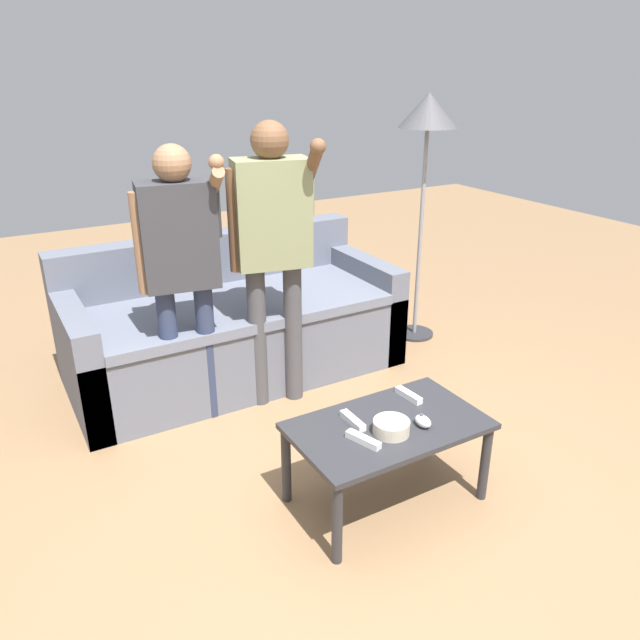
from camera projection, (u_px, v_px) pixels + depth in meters
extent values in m
plane|color=#93704C|center=(345.00, 514.00, 2.74)|extent=(12.00, 12.00, 0.00)
cube|color=slate|center=(236.00, 339.00, 3.92)|extent=(2.04, 0.92, 0.46)
cube|color=slate|center=(238.00, 305.00, 3.76)|extent=(1.76, 0.80, 0.06)
cube|color=slate|center=(211.00, 261.00, 4.06)|extent=(2.04, 0.18, 0.39)
cube|color=slate|center=(78.00, 360.00, 3.45)|extent=(0.14, 0.92, 0.65)
cube|color=slate|center=(360.00, 299.00, 4.33)|extent=(0.14, 0.92, 0.65)
cube|color=#2D2D33|center=(388.00, 425.00, 2.69)|extent=(0.85, 0.51, 0.03)
cylinder|color=#2D2D33|center=(337.00, 523.00, 2.41)|extent=(0.04, 0.04, 0.38)
cylinder|color=#2D2D33|center=(485.00, 463.00, 2.77)|extent=(0.04, 0.04, 0.38)
cylinder|color=#2D2D33|center=(286.00, 465.00, 2.76)|extent=(0.04, 0.04, 0.38)
cylinder|color=#2D2D33|center=(423.00, 418.00, 3.12)|extent=(0.04, 0.04, 0.38)
cylinder|color=beige|center=(391.00, 427.00, 2.60)|extent=(0.16, 0.16, 0.06)
ellipsoid|color=white|center=(423.00, 421.00, 2.65)|extent=(0.06, 0.09, 0.05)
cylinder|color=#4C4C51|center=(422.00, 415.00, 2.65)|extent=(0.02, 0.02, 0.01)
cylinder|color=#2D2D33|center=(414.00, 333.00, 4.56)|extent=(0.28, 0.28, 0.02)
cylinder|color=gray|center=(420.00, 237.00, 4.27)|extent=(0.03, 0.03, 1.46)
cone|color=#4C4C51|center=(429.00, 110.00, 3.94)|extent=(0.39, 0.39, 0.22)
cylinder|color=#47474C|center=(258.00, 337.00, 3.50)|extent=(0.10, 0.10, 0.84)
cylinder|color=#47474C|center=(293.00, 333.00, 3.55)|extent=(0.10, 0.10, 0.84)
cube|color=gray|center=(272.00, 214.00, 3.25)|extent=(0.43, 0.29, 0.58)
sphere|color=brown|center=(270.00, 140.00, 3.10)|extent=(0.20, 0.20, 0.20)
cylinder|color=brown|center=(235.00, 221.00, 3.21)|extent=(0.07, 0.07, 0.55)
cylinder|color=gray|center=(308.00, 191.00, 3.26)|extent=(0.07, 0.07, 0.27)
cylinder|color=brown|center=(313.00, 164.00, 3.12)|extent=(0.12, 0.25, 0.24)
sphere|color=brown|center=(318.00, 146.00, 3.00)|extent=(0.08, 0.08, 0.08)
cylinder|color=#2D3856|center=(171.00, 357.00, 3.31)|extent=(0.10, 0.10, 0.79)
cylinder|color=#2D3856|center=(207.00, 352.00, 3.37)|extent=(0.10, 0.10, 0.79)
cube|color=#38383D|center=(178.00, 236.00, 3.08)|extent=(0.40, 0.25, 0.54)
sphere|color=#936B4C|center=(172.00, 163.00, 2.95)|extent=(0.19, 0.19, 0.19)
cylinder|color=#936B4C|center=(141.00, 244.00, 3.03)|extent=(0.07, 0.07, 0.51)
cylinder|color=#38383D|center=(214.00, 212.00, 3.11)|extent=(0.07, 0.07, 0.26)
cylinder|color=#936B4C|center=(215.00, 183.00, 2.98)|extent=(0.10, 0.26, 0.19)
sphere|color=#936B4C|center=(216.00, 162.00, 2.88)|extent=(0.08, 0.08, 0.08)
cube|color=white|center=(353.00, 421.00, 2.67)|extent=(0.04, 0.16, 0.03)
cylinder|color=silver|center=(349.00, 414.00, 2.69)|extent=(0.01, 0.01, 0.00)
cube|color=silver|center=(359.00, 422.00, 2.63)|extent=(0.02, 0.02, 0.00)
cube|color=white|center=(363.00, 440.00, 2.54)|extent=(0.09, 0.17, 0.03)
cylinder|color=silver|center=(358.00, 434.00, 2.55)|extent=(0.01, 0.01, 0.00)
cube|color=silver|center=(373.00, 441.00, 2.50)|extent=(0.02, 0.02, 0.00)
cube|color=white|center=(409.00, 395.00, 2.88)|extent=(0.05, 0.16, 0.03)
cylinder|color=silver|center=(405.00, 390.00, 2.89)|extent=(0.01, 0.01, 0.00)
cube|color=silver|center=(416.00, 396.00, 2.84)|extent=(0.02, 0.02, 0.00)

